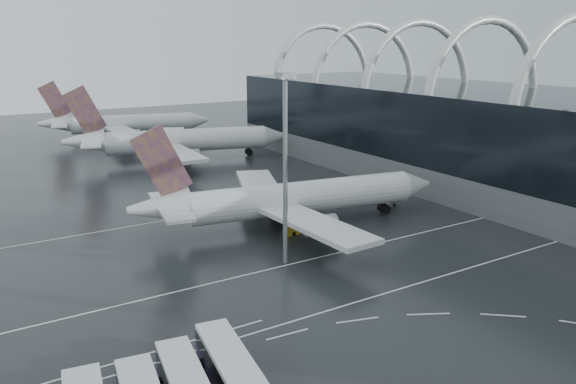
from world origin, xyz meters
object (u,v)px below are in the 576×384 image
airliner_main (289,200)px  gse_cart_belly_e (286,217)px  airliner_gate_c (124,124)px  gse_cart_belly_c (292,230)px  gse_cart_belly_d (392,202)px  gse_cart_belly_b (314,203)px  airliner_gate_b (176,141)px  floodlight_mast (285,147)px  bus_row_near_d (233,373)px

airliner_main → gse_cart_belly_e: bearing=76.5°
airliner_gate_c → gse_cart_belly_c: (-3.27, -104.28, -3.96)m
airliner_gate_c → gse_cart_belly_d: 102.73m
gse_cart_belly_b → gse_cart_belly_d: size_ratio=0.90×
airliner_gate_b → gse_cart_belly_c: airliner_gate_b is taller
airliner_main → floodlight_mast: bearing=-114.1°
airliner_gate_c → gse_cart_belly_b: 93.55m
bus_row_near_d → airliner_gate_c: bearing=-3.6°
airliner_gate_c → gse_cart_belly_e: bearing=-76.2°
airliner_gate_b → gse_cart_belly_b: bearing=-67.7°
airliner_gate_c → floodlight_mast: (-10.28, -113.78, 11.77)m
airliner_main → gse_cart_belly_c: airliner_main is taller
airliner_gate_b → gse_cart_belly_d: bearing=-56.9°
gse_cart_belly_c → gse_cart_belly_d: bearing=9.0°
bus_row_near_d → gse_cart_belly_b: (38.48, 43.74, -1.36)m
airliner_gate_c → floodlight_mast: floodlight_mast is taller
airliner_gate_c → airliner_gate_b: bearing=-73.3°
floodlight_mast → gse_cart_belly_c: floodlight_mast is taller
bus_row_near_d → gse_cart_belly_d: (51.38, 36.44, -1.30)m
floodlight_mast → gse_cart_belly_b: size_ratio=13.31×
floodlight_mast → gse_cart_belly_d: bearing=22.9°
gse_cart_belly_b → gse_cart_belly_c: 16.36m
airliner_gate_c → floodlight_mast: size_ratio=1.97×
bus_row_near_d → gse_cart_belly_d: bearing=-46.0°
airliner_gate_c → gse_cart_belly_c: bearing=-77.9°
gse_cart_belly_e → gse_cart_belly_d: bearing=-7.2°
gse_cart_belly_d → gse_cart_belly_e: bearing=172.8°
gse_cart_belly_b → gse_cart_belly_e: size_ratio=0.83×
bus_row_near_d → floodlight_mast: (19.56, 23.03, 14.49)m
airliner_gate_b → floodlight_mast: 75.66m
bus_row_near_d → gse_cart_belly_b: 58.28m
floodlight_mast → airliner_gate_c: bearing=84.8°
airliner_main → bus_row_near_d: bearing=-118.5°
gse_cart_belly_b → gse_cart_belly_d: (12.90, -7.30, 0.06)m
airliner_gate_b → floodlight_mast: floodlight_mast is taller
bus_row_near_d → gse_cart_belly_e: bus_row_near_d is taller
gse_cart_belly_d → gse_cart_belly_b: bearing=150.5°
gse_cart_belly_d → airliner_gate_c: bearing=102.1°
floodlight_mast → gse_cart_belly_d: 37.98m
bus_row_near_d → gse_cart_belly_c: bearing=-30.6°
floodlight_mast → gse_cart_belly_b: bearing=47.6°
bus_row_near_d → gse_cart_belly_e: bearing=-28.4°
airliner_main → gse_cart_belly_c: bearing=-106.0°
gse_cart_belly_b → gse_cart_belly_d: gse_cart_belly_d is taller
bus_row_near_d → floodlight_mast: floodlight_mast is taller
airliner_main → gse_cart_belly_b: 13.20m
bus_row_near_d → gse_cart_belly_b: bearing=-32.7°
airliner_gate_c → gse_cart_belly_c: airliner_gate_c is taller
airliner_main → bus_row_near_d: (-28.36, -36.29, -2.67)m
airliner_main → airliner_gate_c: (1.48, 100.52, 0.05)m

